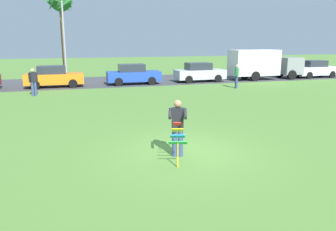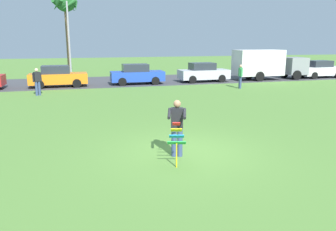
{
  "view_description": "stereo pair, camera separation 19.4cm",
  "coord_description": "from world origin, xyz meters",
  "px_view_note": "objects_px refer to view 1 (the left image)",
  "views": [
    {
      "loc": [
        -3.38,
        -9.43,
        3.45
      ],
      "look_at": [
        -0.33,
        0.74,
        1.05
      ],
      "focal_mm": 35.74,
      "sensor_mm": 36.0,
      "label": 1
    },
    {
      "loc": [
        -3.19,
        -9.49,
        3.45
      ],
      "look_at": [
        -0.33,
        0.74,
        1.05
      ],
      "focal_mm": 35.74,
      "sensor_mm": 36.0,
      "label": 2
    }
  ],
  "objects_px": {
    "parked_car_blue": "(133,75)",
    "kite_held": "(178,138)",
    "parked_car_silver": "(199,73)",
    "parked_truck_grey_van": "(262,64)",
    "parked_car_white": "(315,69)",
    "parked_car_orange": "(54,77)",
    "palm_tree_right_near": "(61,4)",
    "person_walker_far": "(237,75)",
    "person_walker_near": "(33,81)",
    "streetlight_pole": "(64,34)",
    "person_kite_flyer": "(178,126)"
  },
  "relations": [
    {
      "from": "person_kite_flyer",
      "to": "person_walker_far",
      "type": "distance_m",
      "value": 15.49
    },
    {
      "from": "parked_car_silver",
      "to": "parked_truck_grey_van",
      "type": "bearing_deg",
      "value": 0.01
    },
    {
      "from": "streetlight_pole",
      "to": "person_kite_flyer",
      "type": "bearing_deg",
      "value": -82.79
    },
    {
      "from": "parked_car_orange",
      "to": "streetlight_pole",
      "type": "bearing_deg",
      "value": 83.22
    },
    {
      "from": "kite_held",
      "to": "parked_truck_grey_van",
      "type": "bearing_deg",
      "value": 52.29
    },
    {
      "from": "person_walker_far",
      "to": "person_walker_near",
      "type": "bearing_deg",
      "value": 177.77
    },
    {
      "from": "parked_car_orange",
      "to": "parked_car_silver",
      "type": "distance_m",
      "value": 11.68
    },
    {
      "from": "kite_held",
      "to": "person_walker_near",
      "type": "xyz_separation_m",
      "value": [
        -4.91,
        14.02,
        0.13
      ]
    },
    {
      "from": "parked_car_orange",
      "to": "parked_truck_grey_van",
      "type": "relative_size",
      "value": 0.63
    },
    {
      "from": "parked_truck_grey_van",
      "to": "person_walker_far",
      "type": "height_order",
      "value": "parked_truck_grey_van"
    },
    {
      "from": "kite_held",
      "to": "parked_car_silver",
      "type": "relative_size",
      "value": 0.28
    },
    {
      "from": "parked_car_orange",
      "to": "parked_car_white",
      "type": "relative_size",
      "value": 0.99
    },
    {
      "from": "person_kite_flyer",
      "to": "person_walker_far",
      "type": "xyz_separation_m",
      "value": [
        8.77,
        12.77,
        -0.02
      ]
    },
    {
      "from": "parked_car_white",
      "to": "palm_tree_right_near",
      "type": "bearing_deg",
      "value": 157.01
    },
    {
      "from": "kite_held",
      "to": "parked_car_blue",
      "type": "bearing_deg",
      "value": 83.03
    },
    {
      "from": "parked_car_blue",
      "to": "kite_held",
      "type": "bearing_deg",
      "value": -96.97
    },
    {
      "from": "person_kite_flyer",
      "to": "parked_car_white",
      "type": "distance_m",
      "value": 25.83
    },
    {
      "from": "person_walker_near",
      "to": "streetlight_pole",
      "type": "bearing_deg",
      "value": 80.18
    },
    {
      "from": "palm_tree_right_near",
      "to": "streetlight_pole",
      "type": "distance_m",
      "value": 3.45
    },
    {
      "from": "kite_held",
      "to": "parked_truck_grey_van",
      "type": "relative_size",
      "value": 0.18
    },
    {
      "from": "parked_truck_grey_van",
      "to": "person_walker_near",
      "type": "height_order",
      "value": "parked_truck_grey_van"
    },
    {
      "from": "parked_car_silver",
      "to": "parked_car_white",
      "type": "bearing_deg",
      "value": -0.0
    },
    {
      "from": "parked_car_silver",
      "to": "parked_truck_grey_van",
      "type": "relative_size",
      "value": 0.63
    },
    {
      "from": "palm_tree_right_near",
      "to": "person_walker_far",
      "type": "distance_m",
      "value": 19.38
    },
    {
      "from": "streetlight_pole",
      "to": "person_walker_near",
      "type": "distance_m",
      "value": 12.1
    },
    {
      "from": "parked_car_orange",
      "to": "person_walker_far",
      "type": "relative_size",
      "value": 2.44
    },
    {
      "from": "person_kite_flyer",
      "to": "person_walker_near",
      "type": "xyz_separation_m",
      "value": [
        -5.14,
        13.31,
        -0.02
      ]
    },
    {
      "from": "parked_car_blue",
      "to": "parked_car_white",
      "type": "bearing_deg",
      "value": -0.0
    },
    {
      "from": "parked_car_white",
      "to": "palm_tree_right_near",
      "type": "xyz_separation_m",
      "value": [
        -22.57,
        9.58,
        6.1
      ]
    },
    {
      "from": "kite_held",
      "to": "parked_car_silver",
      "type": "xyz_separation_m",
      "value": [
        7.86,
        17.88,
        -0.03
      ]
    },
    {
      "from": "parked_car_silver",
      "to": "parked_car_white",
      "type": "xyz_separation_m",
      "value": [
        11.67,
        -0.0,
        0.0
      ]
    },
    {
      "from": "person_kite_flyer",
      "to": "parked_car_white",
      "type": "xyz_separation_m",
      "value": [
        19.3,
        17.17,
        -0.18
      ]
    },
    {
      "from": "parked_car_blue",
      "to": "palm_tree_right_near",
      "type": "xyz_separation_m",
      "value": [
        -5.23,
        9.57,
        6.1
      ]
    },
    {
      "from": "streetlight_pole",
      "to": "person_walker_near",
      "type": "relative_size",
      "value": 4.05
    },
    {
      "from": "parked_car_orange",
      "to": "parked_car_white",
      "type": "distance_m",
      "value": 23.35
    },
    {
      "from": "person_walker_far",
      "to": "parked_car_blue",
      "type": "bearing_deg",
      "value": 147.14
    },
    {
      "from": "kite_held",
      "to": "parked_car_orange",
      "type": "relative_size",
      "value": 0.28
    },
    {
      "from": "palm_tree_right_near",
      "to": "parked_car_white",
      "type": "bearing_deg",
      "value": -22.99
    },
    {
      "from": "parked_car_blue",
      "to": "person_walker_far",
      "type": "height_order",
      "value": "person_walker_far"
    },
    {
      "from": "streetlight_pole",
      "to": "person_walker_far",
      "type": "relative_size",
      "value": 4.05
    },
    {
      "from": "parked_car_orange",
      "to": "person_walker_far",
      "type": "xyz_separation_m",
      "value": [
        12.82,
        -4.4,
        0.16
      ]
    },
    {
      "from": "kite_held",
      "to": "person_walker_near",
      "type": "bearing_deg",
      "value": 109.29
    },
    {
      "from": "person_walker_far",
      "to": "parked_car_silver",
      "type": "bearing_deg",
      "value": 104.49
    },
    {
      "from": "parked_car_blue",
      "to": "person_walker_near",
      "type": "distance_m",
      "value": 8.08
    },
    {
      "from": "parked_car_orange",
      "to": "palm_tree_right_near",
      "type": "distance_m",
      "value": 11.38
    },
    {
      "from": "parked_car_orange",
      "to": "palm_tree_right_near",
      "type": "bearing_deg",
      "value": 85.34
    },
    {
      "from": "streetlight_pole",
      "to": "parked_car_orange",
      "type": "bearing_deg",
      "value": -96.78
    },
    {
      "from": "person_walker_near",
      "to": "kite_held",
      "type": "bearing_deg",
      "value": -70.71
    },
    {
      "from": "person_walker_far",
      "to": "parked_truck_grey_van",
      "type": "bearing_deg",
      "value": 42.37
    },
    {
      "from": "parked_car_silver",
      "to": "person_walker_near",
      "type": "height_order",
      "value": "person_walker_near"
    }
  ]
}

